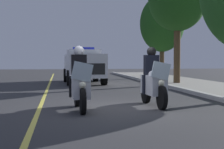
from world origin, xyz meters
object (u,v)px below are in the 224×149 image
(police_motorcycle_lead_left, at_px, (80,84))
(police_motorcycle_lead_right, at_px, (153,82))
(tree_behind_suv, at_px, (162,24))
(police_suv, at_px, (84,65))

(police_motorcycle_lead_left, relative_size, police_motorcycle_lead_right, 1.00)
(police_motorcycle_lead_right, bearing_deg, tree_behind_suv, 162.25)
(police_motorcycle_lead_left, height_order, police_suv, police_suv)
(police_suv, relative_size, tree_behind_suv, 0.82)
(police_motorcycle_lead_left, relative_size, tree_behind_suv, 0.35)
(police_motorcycle_lead_left, bearing_deg, tree_behind_suv, 155.96)
(police_motorcycle_lead_left, bearing_deg, police_motorcycle_lead_right, 102.45)
(police_motorcycle_lead_left, distance_m, police_suv, 10.42)
(police_motorcycle_lead_left, distance_m, tree_behind_suv, 17.69)
(police_motorcycle_lead_left, relative_size, police_suv, 0.43)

